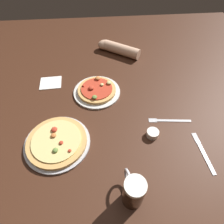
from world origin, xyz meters
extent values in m
cube|color=#3D2114|center=(0.00, 0.00, -0.01)|extent=(2.40, 2.40, 0.03)
cylinder|color=#B2B2B7|center=(-0.28, -0.16, 0.01)|extent=(0.32, 0.32, 0.01)
cylinder|color=tan|center=(-0.28, -0.16, 0.02)|extent=(0.29, 0.29, 0.02)
cylinder|color=#DBC67A|center=(-0.28, -0.16, 0.03)|extent=(0.24, 0.24, 0.01)
ellipsoid|color=#B73823|center=(-0.29, -0.11, 0.04)|extent=(0.03, 0.03, 0.01)
ellipsoid|color=olive|center=(-0.28, -0.22, 0.04)|extent=(0.03, 0.03, 0.01)
ellipsoid|color=#B73823|center=(-0.25, -0.18, 0.04)|extent=(0.02, 0.02, 0.01)
ellipsoid|color=#B73823|center=(-0.21, -0.23, 0.04)|extent=(0.02, 0.02, 0.01)
ellipsoid|color=#C67038|center=(-0.29, -0.14, 0.04)|extent=(0.03, 0.03, 0.01)
cylinder|color=silver|center=(-0.08, 0.18, 0.01)|extent=(0.28, 0.28, 0.01)
cylinder|color=tan|center=(-0.08, 0.18, 0.02)|extent=(0.23, 0.23, 0.02)
cylinder|color=#B73823|center=(-0.08, 0.18, 0.03)|extent=(0.19, 0.19, 0.01)
ellipsoid|color=#C67038|center=(-0.07, 0.26, 0.04)|extent=(0.03, 0.03, 0.02)
ellipsoid|color=#DBC67A|center=(0.00, 0.21, 0.04)|extent=(0.03, 0.03, 0.01)
ellipsoid|color=olive|center=(-0.09, 0.10, 0.04)|extent=(0.03, 0.03, 0.01)
ellipsoid|color=#B73823|center=(-0.11, 0.18, 0.04)|extent=(0.03, 0.03, 0.02)
ellipsoid|color=#B73823|center=(-0.15, 0.20, 0.04)|extent=(0.02, 0.02, 0.01)
ellipsoid|color=#DBC67A|center=(-0.04, 0.20, 0.04)|extent=(0.02, 0.02, 0.01)
cylinder|color=black|center=(0.04, -0.44, 0.07)|extent=(0.08, 0.08, 0.14)
cylinder|color=white|center=(0.04, -0.44, 0.15)|extent=(0.08, 0.08, 0.02)
torus|color=silver|center=(0.03, -0.39, 0.07)|extent=(0.03, 0.09, 0.09)
cylinder|color=silver|center=(0.19, -0.15, 0.02)|extent=(0.06, 0.06, 0.03)
cube|color=white|center=(-0.37, 0.29, 0.00)|extent=(0.14, 0.12, 0.01)
cube|color=silver|center=(0.32, -0.07, 0.00)|extent=(0.19, 0.03, 0.01)
cube|color=silver|center=(0.21, -0.06, 0.00)|extent=(0.05, 0.03, 0.00)
cube|color=silver|center=(0.41, -0.29, 0.00)|extent=(0.03, 0.18, 0.01)
cube|color=silver|center=(0.40, -0.19, 0.00)|extent=(0.03, 0.06, 0.00)
cylinder|color=tan|center=(0.12, 0.57, 0.04)|extent=(0.27, 0.22, 0.08)
ellipsoid|color=tan|center=(0.00, 0.65, 0.04)|extent=(0.10, 0.08, 0.07)
camera|label=1|loc=(-0.06, -0.66, 0.81)|focal=30.66mm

